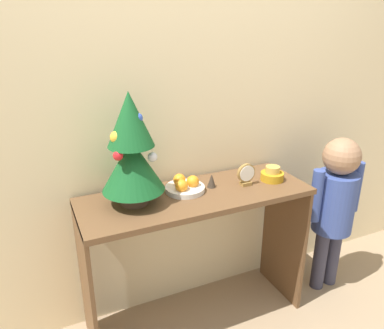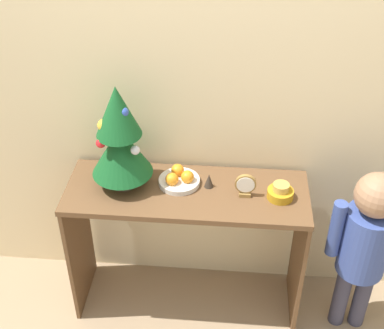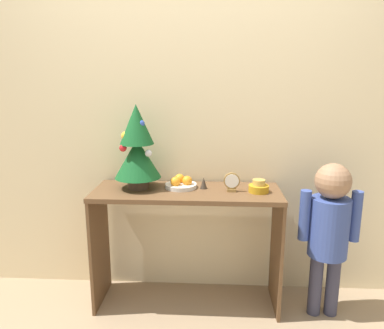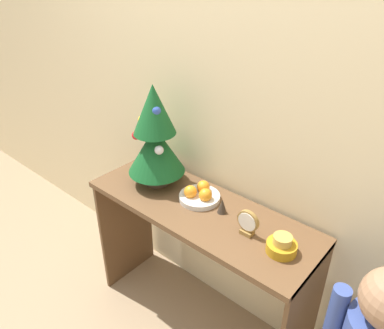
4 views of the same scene
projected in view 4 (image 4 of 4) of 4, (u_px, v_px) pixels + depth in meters
back_wall at (235, 108)px, 1.78m from camera, size 7.00×0.05×2.50m
console_table at (199, 237)px, 1.92m from camera, size 1.21×0.43×0.81m
mini_tree at (155, 137)px, 1.90m from camera, size 0.30×0.30×0.55m
fruit_bowl at (200, 195)px, 1.88m from camera, size 0.21×0.21×0.08m
singing_bowl at (282, 246)px, 1.54m from camera, size 0.13×0.13×0.08m
desk_clock at (248, 223)px, 1.63m from camera, size 0.10×0.04×0.12m
figurine at (222, 206)px, 1.78m from camera, size 0.05×0.05×0.07m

